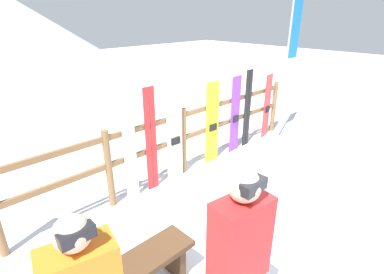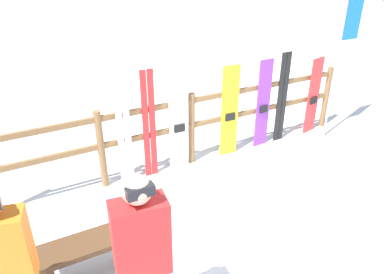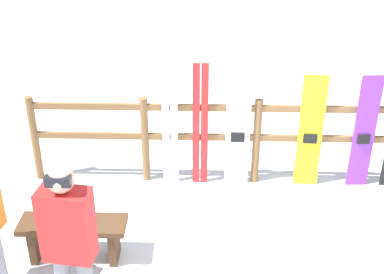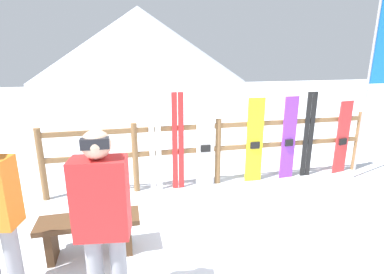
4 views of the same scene
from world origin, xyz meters
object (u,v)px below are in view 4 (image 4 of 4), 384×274
at_px(ski_pair_white, 155,143).
at_px(snowboard_purple, 289,139).
at_px(person_red, 103,216).
at_px(snowboard_white, 205,144).
at_px(bench, 90,229).
at_px(snowboard_yellow, 255,141).
at_px(ski_pair_black, 309,135).
at_px(ski_pair_red, 178,142).
at_px(rental_flag, 376,65).
at_px(snowboard_red, 342,138).

bearing_deg(ski_pair_white, snowboard_purple, -0.08).
distance_m(person_red, snowboard_purple, 3.97).
bearing_deg(snowboard_white, bench, -139.28).
xyz_separation_m(person_red, snowboard_white, (1.53, 2.46, -0.23)).
xyz_separation_m(bench, snowboard_yellow, (2.68, 1.52, 0.42)).
height_order(person_red, ski_pair_black, person_red).
relative_size(bench, ski_pair_black, 0.70).
distance_m(bench, snowboard_yellow, 3.11).
bearing_deg(ski_pair_white, person_red, -105.38).
relative_size(person_red, ski_pair_black, 1.07).
bearing_deg(ski_pair_black, ski_pair_red, 180.00).
bearing_deg(rental_flag, snowboard_red, 129.25).
xyz_separation_m(snowboard_purple, snowboard_red, (1.14, -0.00, -0.06)).
bearing_deg(bench, snowboard_red, 18.80).
xyz_separation_m(ski_pair_white, snowboard_red, (3.56, -0.00, -0.14)).
relative_size(snowboard_yellow, snowboard_purple, 1.00).
xyz_separation_m(ski_pair_white, rental_flag, (3.79, -0.28, 1.22)).
relative_size(ski_pair_white, ski_pair_black, 1.05).
bearing_deg(snowboard_purple, bench, -155.48).
xyz_separation_m(bench, person_red, (0.24, -0.94, 0.66)).
distance_m(bench, ski_pair_black, 4.07).
bearing_deg(ski_pair_white, ski_pair_red, 0.00).
bearing_deg(snowboard_purple, ski_pair_black, 0.48).
distance_m(ski_pair_red, snowboard_white, 0.47).
height_order(ski_pair_white, snowboard_red, ski_pair_white).
xyz_separation_m(snowboard_white, snowboard_purple, (1.57, -0.00, -0.00)).
relative_size(ski_pair_red, snowboard_white, 1.08).
bearing_deg(snowboard_yellow, rental_flag, -7.80).
bearing_deg(snowboard_purple, ski_pair_white, 179.92).
relative_size(bench, ski_pair_red, 0.67).
bearing_deg(person_red, rental_flag, 26.07).
bearing_deg(ski_pair_black, snowboard_red, -0.27).
bearing_deg(snowboard_yellow, ski_pair_black, 0.18).
distance_m(snowboard_yellow, snowboard_purple, 0.67).
xyz_separation_m(ski_pair_white, snowboard_purple, (2.42, -0.00, -0.08)).
bearing_deg(rental_flag, person_red, -153.93).
height_order(ski_pair_red, snowboard_purple, ski_pair_red).
height_order(ski_pair_red, snowboard_yellow, ski_pair_red).
bearing_deg(ski_pair_black, snowboard_purple, -179.52).
bearing_deg(snowboard_purple, snowboard_yellow, -180.00).
xyz_separation_m(ski_pair_black, snowboard_red, (0.73, -0.00, -0.10)).
xyz_separation_m(person_red, ski_pair_black, (3.50, 2.47, -0.20)).
relative_size(bench, person_red, 0.65).
height_order(snowboard_red, rental_flag, rental_flag).
bearing_deg(rental_flag, ski_pair_white, 175.75).
bearing_deg(snowboard_purple, ski_pair_red, 179.91).
bearing_deg(rental_flag, snowboard_white, 174.59).
bearing_deg(ski_pair_black, ski_pair_white, 180.00).
height_order(ski_pair_red, snowboard_red, ski_pair_red).
bearing_deg(bench, ski_pair_black, 22.20).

